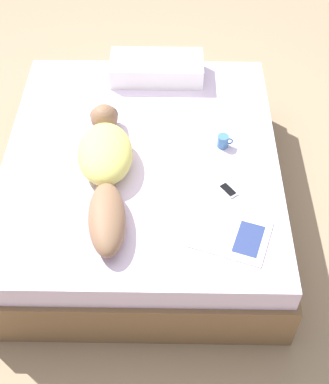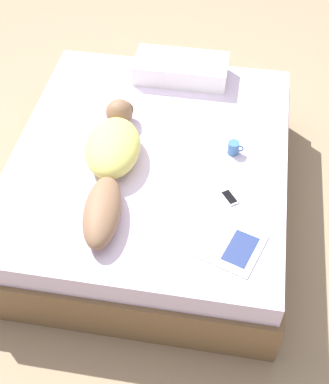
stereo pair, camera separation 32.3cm
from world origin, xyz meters
TOP-DOWN VIEW (x-y plane):
  - ground_plane at (0.00, 0.00)m, footprint 12.00×12.00m
  - bed at (0.00, 0.00)m, footprint 1.86×2.15m
  - person at (-0.21, -0.19)m, footprint 0.41×1.27m
  - open_magazine at (0.55, -0.66)m, footprint 0.53×0.46m
  - coffee_mug at (0.54, 0.08)m, footprint 0.11×0.07m
  - cell_phone at (0.55, -0.32)m, footprint 0.13×0.14m
  - pillow at (0.08, 0.84)m, footprint 0.69×0.33m

SIDE VIEW (x-z plane):
  - ground_plane at x=0.00m, z-range 0.00..0.00m
  - bed at x=0.00m, z-range 0.00..0.54m
  - open_magazine at x=0.55m, z-range 0.54..0.55m
  - cell_phone at x=0.55m, z-range 0.54..0.55m
  - coffee_mug at x=0.54m, z-range 0.54..0.63m
  - pillow at x=0.08m, z-range 0.54..0.70m
  - person at x=-0.21m, z-range 0.53..0.73m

